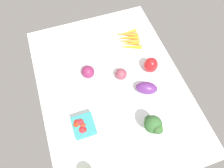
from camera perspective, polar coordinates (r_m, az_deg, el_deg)
tablecloth at (r=115.12cm, az=0.00°, el=-0.73°), size 104.00×76.00×2.00cm
broccoli_head at (r=98.79cm, az=11.06°, el=-10.75°), size 9.98×8.30×12.28cm
red_onion_near_basket at (r=114.39cm, az=2.44°, el=2.68°), size 6.31×6.31×6.31cm
berry_basket at (r=103.01cm, az=-7.79°, el=-10.99°), size 10.10×10.10×6.40cm
bell_pepper_red at (r=117.60cm, az=10.32°, el=5.02°), size 10.58×10.58×9.22cm
carrot_bunch at (r=131.67cm, az=4.11°, el=11.91°), size 17.28×15.96×2.88cm
red_onion_center at (r=115.26cm, az=-6.43°, el=3.24°), size 7.11×7.11×7.11cm
eggplant at (r=111.30cm, az=9.20°, el=-1.08°), size 10.77×12.93×6.56cm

